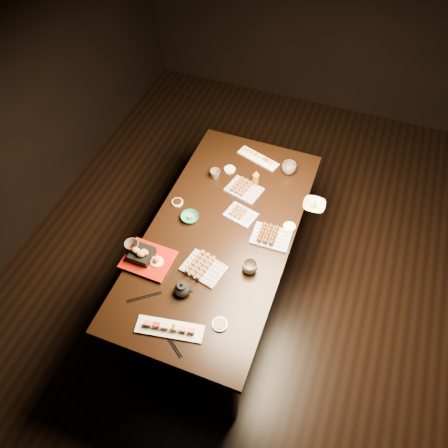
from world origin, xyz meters
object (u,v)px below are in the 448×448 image
(edamame_bowl_cream, at_px, (314,206))
(tempura_tray, at_px, (148,256))
(sushi_platter_far, at_px, (258,157))
(teacup_mid_right, at_px, (250,267))
(yakitori_plate_center, at_px, (241,213))
(teacup_far_left, at_px, (215,174))
(teapot, at_px, (182,288))
(dining_table, at_px, (222,263))
(sushi_platter_near, at_px, (169,328))
(condiment_bottle, at_px, (256,178))
(teacup_far_right, at_px, (289,168))
(teacup_near_left, at_px, (132,247))
(edamame_bowl_green, at_px, (190,217))
(yakitori_plate_right, at_px, (204,266))
(yakitori_plate_left, at_px, (244,188))

(edamame_bowl_cream, height_order, tempura_tray, tempura_tray)
(sushi_platter_far, bearing_deg, teacup_mid_right, 122.87)
(yakitori_plate_center, xyz_separation_m, teacup_far_left, (-0.28, 0.26, 0.01))
(tempura_tray, xyz_separation_m, teapot, (0.28, -0.12, -0.00))
(dining_table, bearing_deg, sushi_platter_near, -74.60)
(dining_table, bearing_deg, condiment_bottle, 97.80)
(tempura_tray, height_order, teacup_mid_right, tempura_tray)
(tempura_tray, xyz_separation_m, teacup_far_right, (0.60, 1.03, -0.01))
(dining_table, xyz_separation_m, sushi_platter_near, (-0.03, -0.72, 0.40))
(dining_table, bearing_deg, edamame_bowl_cream, 56.30)
(sushi_platter_far, height_order, teacup_mid_right, teacup_mid_right)
(sushi_platter_near, relative_size, yakitori_plate_center, 1.91)
(sushi_platter_far, bearing_deg, condiment_bottle, 121.38)
(sushi_platter_far, relative_size, teapot, 2.73)
(sushi_platter_near, distance_m, teacup_far_left, 1.17)
(teacup_mid_right, bearing_deg, teapot, -138.66)
(tempura_tray, relative_size, teacup_mid_right, 3.18)
(teacup_near_left, distance_m, teacup_far_left, 0.80)
(teacup_mid_right, xyz_separation_m, teapot, (-0.31, -0.28, 0.01))
(teapot, bearing_deg, edamame_bowl_green, 110.32)
(dining_table, relative_size, yakitori_plate_center, 9.20)
(yakitori_plate_center, xyz_separation_m, teacup_near_left, (-0.53, -0.50, 0.02))
(tempura_tray, bearing_deg, teacup_mid_right, 15.87)
(sushi_platter_near, distance_m, teapot, 0.24)
(teapot, bearing_deg, yakitori_plate_right, 75.50)
(yakitori_plate_center, relative_size, teapot, 1.67)
(teacup_far_left, bearing_deg, teapot, -80.21)
(edamame_bowl_green, bearing_deg, yakitori_plate_right, -54.71)
(yakitori_plate_right, bearing_deg, sushi_platter_far, 101.72)
(teacup_mid_right, bearing_deg, edamame_bowl_green, 154.34)
(edamame_bowl_cream, distance_m, teacup_far_right, 0.36)
(teacup_far_right, bearing_deg, condiment_bottle, -131.56)
(yakitori_plate_center, distance_m, teacup_far_left, 0.39)
(dining_table, xyz_separation_m, teacup_near_left, (-0.46, -0.33, 0.42))
(teacup_far_right, bearing_deg, yakitori_plate_left, -130.58)
(dining_table, relative_size, edamame_bowl_green, 15.37)
(dining_table, relative_size, teacup_near_left, 20.26)
(dining_table, xyz_separation_m, yakitori_plate_left, (0.02, 0.39, 0.40))
(yakitori_plate_left, height_order, edamame_bowl_cream, yakitori_plate_left)
(teacup_near_left, distance_m, condiment_bottle, 0.96)
(sushi_platter_far, bearing_deg, yakitori_plate_left, 108.94)
(sushi_platter_near, height_order, teacup_far_right, teacup_far_right)
(dining_table, height_order, sushi_platter_far, sushi_platter_far)
(tempura_tray, relative_size, condiment_bottle, 2.10)
(teacup_mid_right, relative_size, condiment_bottle, 0.66)
(edamame_bowl_green, height_order, teapot, teapot)
(teacup_far_left, bearing_deg, yakitori_plate_left, -11.47)
(tempura_tray, bearing_deg, teapot, -22.05)
(dining_table, bearing_deg, tempura_tray, -115.05)
(edamame_bowl_green, distance_m, condiment_bottle, 0.54)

